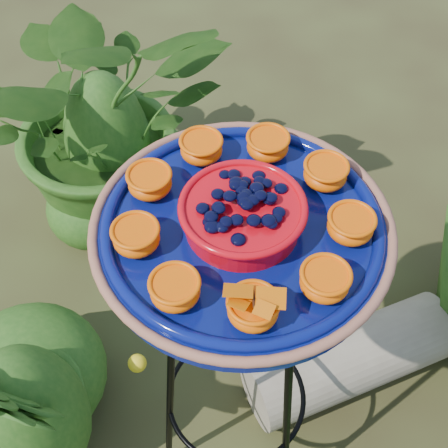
# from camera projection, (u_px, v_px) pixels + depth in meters

# --- Properties ---
(ground_plane) EXTENTS (20.00, 20.00, 0.00)m
(ground_plane) POSITION_uv_depth(u_px,v_px,m) (254.00, 424.00, 1.80)
(ground_plane) COLOR #312515
(ground_plane) RESTS_ON ground
(tripod_stand) EXTENTS (0.35, 0.37, 0.94)m
(tripod_stand) POSITION_uv_depth(u_px,v_px,m) (238.00, 348.00, 1.33)
(tripod_stand) COLOR black
(tripod_stand) RESTS_ON ground
(feeder_dish) EXTENTS (0.50, 0.50, 0.11)m
(feeder_dish) POSITION_uv_depth(u_px,v_px,m) (242.00, 226.00, 1.01)
(feeder_dish) COLOR #081261
(feeder_dish) RESTS_ON tripod_stand
(driftwood_log) EXTENTS (0.61, 0.54, 0.20)m
(driftwood_log) POSITION_uv_depth(u_px,v_px,m) (350.00, 359.00, 1.82)
(driftwood_log) COLOR tan
(driftwood_log) RESTS_ON ground
(shrub_back_left) EXTENTS (1.03, 0.99, 0.88)m
(shrub_back_left) POSITION_uv_depth(u_px,v_px,m) (103.00, 113.00, 2.00)
(shrub_back_left) COLOR #224F15
(shrub_back_left) RESTS_ON ground
(shrub_front_left) EXTENTS (0.48, 0.48, 0.69)m
(shrub_front_left) POSITION_uv_depth(u_px,v_px,m) (23.00, 403.00, 1.49)
(shrub_front_left) COLOR #224F15
(shrub_front_left) RESTS_ON ground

